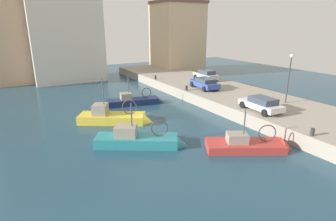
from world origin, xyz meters
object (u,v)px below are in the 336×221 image
Objects in this scene: parked_car_blue at (205,83)px; mooring_bollard_north at (155,77)px; fishing_boat_yellow at (116,121)px; quay_streetlamp at (290,71)px; parked_car_silver at (206,75)px; fishing_boat_red at (251,148)px; mooring_bollard_south at (312,132)px; fishing_boat_teal at (141,144)px; parked_car_white at (261,104)px; mooring_bollard_mid at (186,88)px; fishing_boat_navy at (136,103)px.

parked_car_blue is 8.25× the size of mooring_bollard_north.
fishing_boat_yellow is at bearing -131.88° from mooring_bollard_north.
quay_streetlamp reaches higher than parked_car_blue.
parked_car_silver is (15.99, 7.16, 1.80)m from fishing_boat_yellow.
fishing_boat_yellow is at bearing 122.07° from fishing_boat_red.
fishing_boat_yellow is 1.41× the size of quay_streetlamp.
fishing_boat_yellow is 12.37× the size of mooring_bollard_south.
fishing_boat_yellow is (-6.57, 10.49, 0.03)m from fishing_boat_red.
fishing_boat_teal is at bearing 145.63° from mooring_bollard_south.
mooring_bollard_mid is at bearing 97.93° from parked_car_white.
fishing_boat_navy is 12.37m from parked_car_silver.
fishing_boat_yellow reaches higher than parked_car_silver.
parked_car_white is at bearing -82.07° from mooring_bollard_mid.
mooring_bollard_south is 16.00m from mooring_bollard_mid.
fishing_boat_navy is 1.48× the size of parked_car_blue.
parked_car_blue is (12.56, 2.96, 1.76)m from fishing_boat_yellow.
parked_car_silver is at bearing 73.41° from mooring_bollard_south.
fishing_boat_red reaches higher than parked_car_silver.
fishing_boat_navy is 1.04× the size of fishing_boat_red.
quay_streetlamp is at bearing -59.15° from mooring_bollard_mid.
quay_streetlamp reaches higher than fishing_boat_red.
fishing_boat_teal is 12.30× the size of mooring_bollard_north.
fishing_boat_red is 8.13m from fishing_boat_teal.
parked_car_white is 14.76m from parked_car_silver.
quay_streetlamp is (15.70, -6.25, 4.33)m from fishing_boat_yellow.
fishing_boat_red reaches higher than mooring_bollard_south.
parked_car_silver is (9.42, 17.65, 1.84)m from fishing_boat_red.
parked_car_white is 10.20m from mooring_bollard_mid.
fishing_boat_teal reaches higher than parked_car_white.
fishing_boat_teal is 11.73m from parked_car_white.
fishing_boat_navy reaches higher than parked_car_silver.
quay_streetlamp is (3.14, -9.21, 2.57)m from parked_car_blue.
fishing_boat_yellow is 12.37× the size of mooring_bollard_mid.
mooring_bollard_north is (0.00, 8.00, 0.00)m from mooring_bollard_mid.
fishing_boat_red reaches higher than parked_car_white.
mooring_bollard_south is (3.48, -2.30, 1.38)m from fishing_boat_red.
quay_streetlamp is (-0.30, -13.41, 2.52)m from parked_car_silver.
fishing_boat_navy reaches higher than fishing_boat_red.
quay_streetlamp is (5.65, 6.54, 2.98)m from mooring_bollard_south.
parked_car_blue is at bearing -129.31° from parked_car_silver.
mooring_bollard_north is at bearing 59.25° from fishing_boat_teal.
mooring_bollard_south is at bearing -34.37° from fishing_boat_teal.
fishing_boat_yellow is at bearing 149.00° from parked_car_white.
quay_streetlamp is at bearing -42.89° from fishing_boat_navy.
fishing_boat_navy is 12.23× the size of mooring_bollard_mid.
fishing_boat_teal is at bearing -145.16° from parked_car_blue.
parked_car_white is 9.91m from parked_car_blue.
parked_car_blue is 2.55m from mooring_bollard_mid.
parked_car_silver is at bearing 33.61° from mooring_bollard_mid.
parked_car_silver is (4.54, 14.04, 0.06)m from parked_car_white.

